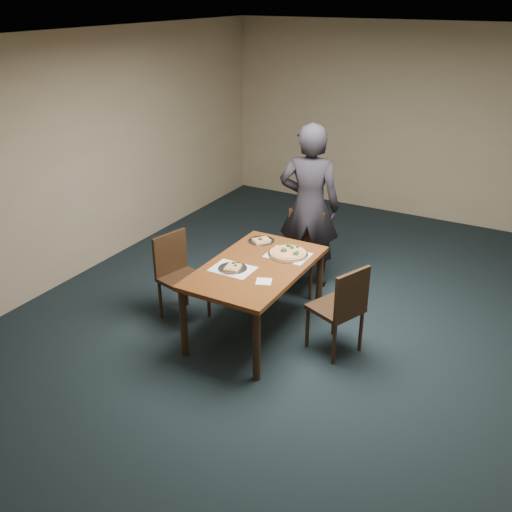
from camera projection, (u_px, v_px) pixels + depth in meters
The scene contains 13 objects.
ground at pixel (301, 339), 5.70m from camera, with size 8.00×8.00×0.00m, color black.
room_shell at pixel (307, 171), 4.96m from camera, with size 8.00×8.00×8.00m.
dining_table at pixel (256, 274), 5.56m from camera, with size 0.90×1.50×0.75m.
chair_far at pixel (303, 247), 6.50m from camera, with size 0.47×0.47×0.91m.
chair_left at pixel (178, 271), 5.93m from camera, with size 0.51×0.51×0.91m.
chair_right at pixel (342, 305), 5.29m from camera, with size 0.55×0.55×0.91m.
diner at pixel (309, 207), 6.43m from camera, with size 0.69×0.46×1.90m, color black.
placemat_main at pixel (288, 255), 5.73m from camera, with size 0.42×0.32×0.00m, color white.
placemat_near at pixel (233, 269), 5.45m from camera, with size 0.40×0.30×0.00m, color white.
pizza_pan at pixel (288, 253), 5.73m from camera, with size 0.41×0.41×0.07m.
slice_plate_near at pixel (233, 268), 5.44m from camera, with size 0.28×0.28×0.05m.
slice_plate_far at pixel (261, 241), 6.04m from camera, with size 0.28×0.28×0.06m.
napkin at pixel (264, 282), 5.21m from camera, with size 0.14×0.14×0.01m, color white.
Camera 1 is at (1.95, -4.42, 3.18)m, focal length 40.00 mm.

